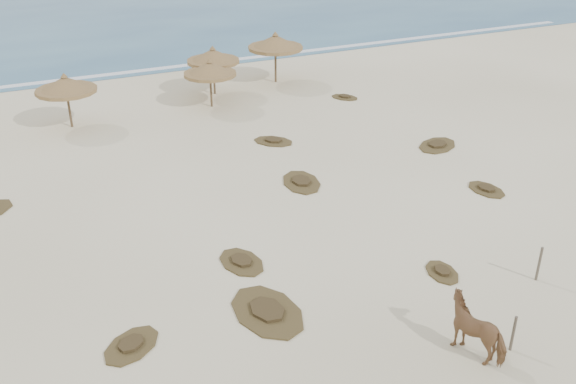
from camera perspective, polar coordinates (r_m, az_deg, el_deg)
name	(u,v)px	position (r m, az deg, el deg)	size (l,w,h in m)	color
ground	(318,298)	(19.49, 2.64, -9.38)	(160.00, 160.00, 0.00)	#F8EECC
foam_line	(130,72)	(42.17, -13.87, 10.29)	(70.00, 0.60, 0.01)	white
palapa_2	(65,85)	(33.10, -19.17, 8.95)	(3.50, 3.50, 2.75)	brown
palapa_3	(210,70)	(34.50, -6.97, 10.76)	(3.20, 3.20, 2.62)	brown
palapa_4	(213,57)	(36.56, -6.69, 11.86)	(3.66, 3.66, 2.75)	brown
palapa_5	(275,43)	(38.46, -1.13, 13.11)	(4.01, 4.01, 3.02)	brown
horse	(479,328)	(17.84, 16.58, -11.49)	(0.83, 1.83, 1.55)	#926342
fence_post_near	(513,333)	(18.30, 19.39, -11.78)	(0.08, 0.08, 1.10)	brown
fence_post_far	(539,264)	(21.36, 21.43, -5.96)	(0.09, 0.09, 1.18)	brown
scrub_2	(242,262)	(21.05, -4.15, -6.20)	(1.57, 2.11, 0.16)	brown
scrub_3	(301,182)	(26.17, 1.20, 0.91)	(1.83, 2.49, 0.16)	brown
scrub_4	(486,189)	(26.76, 17.22, 0.24)	(1.26, 1.80, 0.16)	brown
scrub_5	(437,145)	(30.50, 13.14, 4.09)	(2.68, 2.34, 0.16)	brown
scrub_7	(273,141)	(30.16, -1.31, 4.55)	(2.21, 2.21, 0.16)	brown
scrub_9	(267,311)	(18.87, -1.86, -10.54)	(2.19, 3.04, 0.16)	brown
scrub_10	(345,97)	(36.34, 5.06, 8.41)	(1.72, 1.82, 0.16)	brown
scrub_11	(131,345)	(18.21, -13.75, -13.08)	(2.14, 2.02, 0.16)	brown
scrub_12	(442,272)	(21.08, 13.55, -6.92)	(1.14, 1.55, 0.16)	brown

